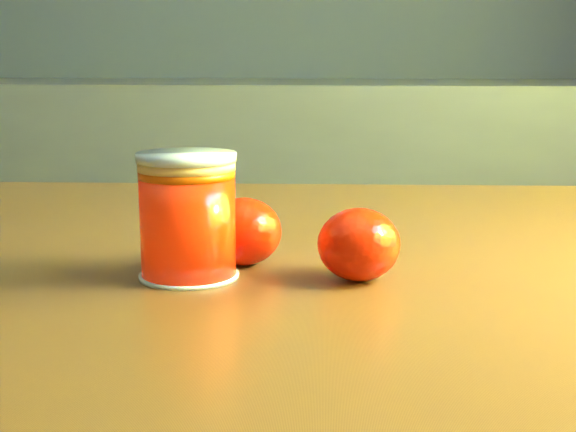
{
  "coord_description": "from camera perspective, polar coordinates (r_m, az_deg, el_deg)",
  "views": [
    {
      "loc": [
        0.9,
        -0.61,
        0.96
      ],
      "look_at": [
        0.85,
        -0.04,
        0.85
      ],
      "focal_mm": 50.0,
      "sensor_mm": 36.0,
      "label": 1
    }
  ],
  "objects": [
    {
      "name": "juice_glass",
      "position": [
        0.58,
        -7.14,
        -0.05
      ],
      "size": [
        0.07,
        0.07,
        0.09
      ],
      "rotation": [
        0.0,
        0.0,
        0.08
      ],
      "color": "#FF2405",
      "rests_on": "table"
    },
    {
      "name": "orange_front",
      "position": [
        0.57,
        5.05,
        -2.03
      ],
      "size": [
        0.08,
        0.08,
        0.05
      ],
      "primitive_type": "ellipsoid",
      "rotation": [
        0.0,
        0.0,
        -0.38
      ],
      "color": "red",
      "rests_on": "table"
    },
    {
      "name": "table",
      "position": [
        0.68,
        -0.54,
        -11.32
      ],
      "size": [
        1.1,
        0.8,
        0.8
      ],
      "rotation": [
        0.0,
        0.0,
        0.05
      ],
      "color": "brown",
      "rests_on": "ground"
    },
    {
      "name": "orange_back",
      "position": [
        0.61,
        -3.2,
        -1.1
      ],
      "size": [
        0.06,
        0.06,
        0.05
      ],
      "primitive_type": "ellipsoid",
      "rotation": [
        0.0,
        0.0,
        0.05
      ],
      "color": "red",
      "rests_on": "table"
    },
    {
      "name": "kitchen_counter",
      "position": [
        2.3,
        -18.02,
        -2.16
      ],
      "size": [
        3.15,
        0.6,
        0.9
      ],
      "primitive_type": "cube",
      "color": "#4B4A4F",
      "rests_on": "ground"
    }
  ]
}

